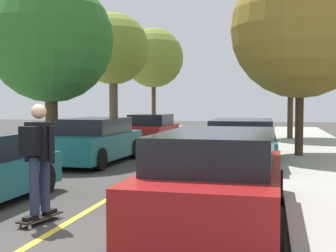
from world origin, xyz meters
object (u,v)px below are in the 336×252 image
at_px(parked_car_left_near, 94,141).
at_px(parked_car_right_nearest, 218,177).
at_px(street_tree_right_nearest, 301,29).
at_px(street_tree_left_far, 154,58).
at_px(street_tree_right_near, 291,47).
at_px(skateboard, 40,218).
at_px(parked_car_left_far, 151,129).
at_px(streetlamp, 300,61).
at_px(skateboarder, 38,153).
at_px(parked_car_right_near, 242,145).
at_px(street_tree_left_near, 113,49).
at_px(street_tree_left_nearest, 51,40).

relative_size(parked_car_left_near, parked_car_right_nearest, 0.93).
bearing_deg(street_tree_right_nearest, street_tree_left_far, 124.51).
relative_size(parked_car_right_nearest, street_tree_right_near, 0.69).
bearing_deg(skateboard, parked_car_left_far, 97.85).
bearing_deg(skateboard, streetlamp, 66.23).
distance_m(street_tree_right_near, skateboarder, 17.42).
height_order(street_tree_right_nearest, skateboard, street_tree_right_nearest).
bearing_deg(streetlamp, street_tree_right_near, 90.34).
height_order(street_tree_right_near, streetlamp, street_tree_right_near).
bearing_deg(parked_car_right_near, skateboard, -112.16).
relative_size(street_tree_right_nearest, street_tree_right_near, 0.96).
relative_size(streetlamp, skateboarder, 3.19).
height_order(parked_car_right_near, street_tree_right_near, street_tree_right_near).
height_order(parked_car_right_nearest, parked_car_right_near, parked_car_right_nearest).
xyz_separation_m(street_tree_left_near, street_tree_right_nearest, (8.03, -4.33, -0.03)).
xyz_separation_m(street_tree_left_near, streetlamp, (8.07, -3.33, -0.99)).
bearing_deg(street_tree_left_far, street_tree_right_nearest, -55.49).
relative_size(street_tree_left_far, street_tree_right_nearest, 0.98).
distance_m(street_tree_left_near, street_tree_right_near, 8.57).
bearing_deg(street_tree_right_near, street_tree_right_nearest, -90.00).
distance_m(parked_car_left_near, skateboarder, 7.13).
height_order(parked_car_right_near, street_tree_left_nearest, street_tree_left_nearest).
bearing_deg(skateboarder, street_tree_right_near, 74.93).
relative_size(street_tree_left_nearest, street_tree_right_near, 0.87).
height_order(street_tree_left_nearest, skateboarder, street_tree_left_nearest).
height_order(parked_car_right_nearest, streetlamp, streetlamp).
bearing_deg(street_tree_right_near, parked_car_left_far, -156.76).
distance_m(parked_car_left_near, street_tree_right_near, 12.16).
relative_size(parked_car_left_near, street_tree_right_nearest, 0.67).
bearing_deg(parked_car_right_near, skateboarder, -112.12).
distance_m(street_tree_left_nearest, skateboard, 9.09).
height_order(parked_car_left_far, street_tree_right_near, street_tree_right_near).
distance_m(parked_car_left_near, street_tree_left_near, 7.78).
relative_size(parked_car_right_near, street_tree_left_far, 0.70).
relative_size(streetlamp, skateboard, 6.48).
height_order(street_tree_left_near, streetlamp, street_tree_left_near).
bearing_deg(parked_car_left_near, street_tree_left_near, 104.45).
distance_m(parked_car_right_near, street_tree_left_nearest, 7.15).
distance_m(parked_car_right_near, streetlamp, 4.71).
bearing_deg(street_tree_left_near, parked_car_right_near, -47.10).
bearing_deg(parked_car_left_far, street_tree_left_nearest, -105.13).
distance_m(parked_car_right_nearest, street_tree_left_nearest, 9.81).
bearing_deg(parked_car_left_near, street_tree_left_nearest, 161.63).
bearing_deg(skateboarder, street_tree_left_far, 99.79).
distance_m(street_tree_left_nearest, skateboarder, 8.73).
relative_size(parked_car_left_near, street_tree_left_near, 0.74).
relative_size(parked_car_left_near, skateboard, 5.02).
xyz_separation_m(parked_car_right_near, street_tree_right_near, (1.71, 9.77, 3.92)).
bearing_deg(parked_car_right_nearest, street_tree_right_near, 83.82).
height_order(parked_car_left_far, street_tree_right_nearest, street_tree_right_nearest).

